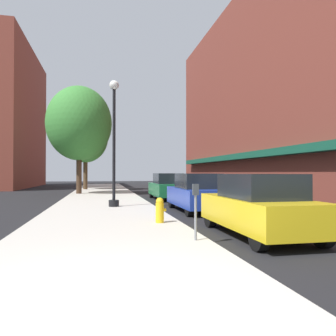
# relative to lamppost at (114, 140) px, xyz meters

# --- Properties ---
(ground_plane) EXTENTS (90.00, 90.00, 0.00)m
(ground_plane) POSITION_rel_lamppost_xyz_m (3.53, 6.66, -3.20)
(ground_plane) COLOR black
(sidewalk_slab) EXTENTS (4.80, 50.00, 0.12)m
(sidewalk_slab) POSITION_rel_lamppost_xyz_m (-0.47, 7.66, -3.14)
(sidewalk_slab) COLOR #B7B2A8
(sidewalk_slab) RESTS_ON ground
(building_right_brick) EXTENTS (6.80, 40.00, 18.12)m
(building_right_brick) POSITION_rel_lamppost_xyz_m (14.52, 10.66, 5.84)
(building_right_brick) COLOR brown
(building_right_brick) RESTS_ON ground
(building_far_background) EXTENTS (6.80, 18.00, 16.11)m
(building_far_background) POSITION_rel_lamppost_xyz_m (-11.48, 25.66, 4.83)
(building_far_background) COLOR brown
(building_far_background) RESTS_ON ground
(lamppost) EXTENTS (0.48, 0.48, 5.90)m
(lamppost) POSITION_rel_lamppost_xyz_m (0.00, 0.00, 0.00)
(lamppost) COLOR black
(lamppost) RESTS_ON sidewalk_slab
(fire_hydrant) EXTENTS (0.33, 0.26, 0.79)m
(fire_hydrant) POSITION_rel_lamppost_xyz_m (1.23, -5.30, -2.68)
(fire_hydrant) COLOR gold
(fire_hydrant) RESTS_ON sidewalk_slab
(parking_meter_near) EXTENTS (0.14, 0.09, 1.31)m
(parking_meter_near) POSITION_rel_lamppost_xyz_m (1.58, -8.11, -2.25)
(parking_meter_near) COLOR slate
(parking_meter_near) RESTS_ON sidewalk_slab
(tree_near) EXTENTS (4.90, 4.90, 8.15)m
(tree_near) POSITION_rel_lamppost_xyz_m (-2.23, 10.20, 2.23)
(tree_near) COLOR #422D1E
(tree_near) RESTS_ON sidewalk_slab
(tree_mid) EXTENTS (4.29, 4.29, 7.49)m
(tree_mid) POSITION_rel_lamppost_xyz_m (-2.07, 16.80, 1.92)
(tree_mid) COLOR #4C3823
(tree_mid) RESTS_ON sidewalk_slab
(car_yellow) EXTENTS (1.80, 4.30, 1.66)m
(car_yellow) POSITION_rel_lamppost_xyz_m (3.53, -7.37, -2.39)
(car_yellow) COLOR black
(car_yellow) RESTS_ON ground
(car_blue) EXTENTS (1.80, 4.30, 1.66)m
(car_blue) POSITION_rel_lamppost_xyz_m (3.53, -1.68, -2.39)
(car_blue) COLOR black
(car_blue) RESTS_ON ground
(car_green) EXTENTS (1.80, 4.30, 1.66)m
(car_green) POSITION_rel_lamppost_xyz_m (3.53, 4.82, -2.39)
(car_green) COLOR black
(car_green) RESTS_ON ground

